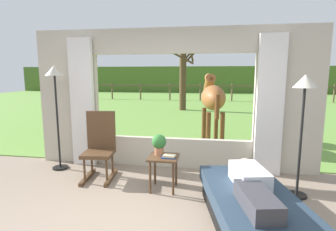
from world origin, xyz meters
The scene contains 16 objects.
back_wall_with_window centered at (0.00, 2.26, 1.25)m, with size 5.20×0.12×2.55m.
curtain_panel_left centered at (-1.69, 2.12, 1.20)m, with size 0.44×0.10×2.40m, color silver.
curtain_panel_right centered at (1.69, 2.12, 1.20)m, with size 0.44×0.10×2.40m, color silver.
outdoor_pasture_lawn centered at (0.00, 13.16, 0.01)m, with size 36.00×21.68×0.02m, color olive.
distant_hill_ridge centered at (0.00, 23.00, 1.20)m, with size 36.00×2.00×2.40m, color #486628.
recliner_sofa centered at (1.18, 0.44, 0.22)m, with size 1.22×1.85×0.42m.
reclining_person centered at (1.18, 0.39, 0.52)m, with size 0.45×1.43×0.22m.
rocking_chair centered at (-1.12, 1.54, 0.55)m, with size 0.54×0.73×1.12m.
side_table centered at (0.03, 1.22, 0.43)m, with size 0.44×0.44×0.52m.
potted_plant centered at (-0.05, 1.28, 0.70)m, with size 0.22×0.22×0.32m.
book_stack centered at (0.12, 1.16, 0.54)m, with size 0.21×0.14×0.05m.
floor_lamp_left centered at (-2.03, 1.81, 1.53)m, with size 0.32×0.32×1.89m.
floor_lamp_right centered at (1.96, 1.30, 1.40)m, with size 0.32×0.32×1.74m.
horse centered at (0.74, 4.06, 1.16)m, with size 0.74×1.82×1.73m.
pasture_tree centered at (-0.62, 10.14, 1.60)m, with size 1.34×1.25×3.01m.
pasture_fence_line centered at (0.00, 14.90, 0.74)m, with size 16.10×0.10×1.10m.
Camera 1 is at (0.71, -2.58, 1.75)m, focal length 28.62 mm.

